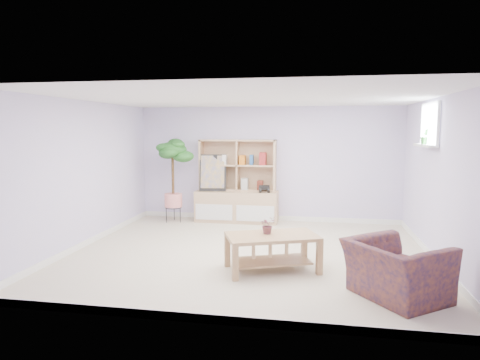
% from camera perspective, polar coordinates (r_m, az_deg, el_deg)
% --- Properties ---
extents(floor, '(5.50, 5.00, 0.01)m').
position_cam_1_polar(floor, '(6.81, 1.24, -9.70)').
color(floor, '#C2B394').
rests_on(floor, ground).
extents(ceiling, '(5.50, 5.00, 0.01)m').
position_cam_1_polar(ceiling, '(6.54, 1.29, 10.89)').
color(ceiling, white).
rests_on(ceiling, walls).
extents(walls, '(5.51, 5.01, 2.40)m').
position_cam_1_polar(walls, '(6.57, 1.26, 0.39)').
color(walls, silver).
rests_on(walls, floor).
extents(baseboard, '(5.50, 5.00, 0.10)m').
position_cam_1_polar(baseboard, '(6.79, 1.24, -9.30)').
color(baseboard, white).
rests_on(baseboard, floor).
extents(window, '(0.10, 0.98, 0.68)m').
position_cam_1_polar(window, '(7.26, 24.05, 6.74)').
color(window, silver).
rests_on(window, walls).
extents(window_sill, '(0.14, 1.00, 0.04)m').
position_cam_1_polar(window_sill, '(7.25, 23.47, 4.24)').
color(window_sill, white).
rests_on(window_sill, walls).
extents(storage_unit, '(1.72, 0.58, 1.72)m').
position_cam_1_polar(storage_unit, '(8.90, -0.43, -0.13)').
color(storage_unit, tan).
rests_on(storage_unit, floor).
extents(poster, '(0.57, 0.20, 0.77)m').
position_cam_1_polar(poster, '(8.93, -3.65, 0.97)').
color(poster, gold).
rests_on(poster, storage_unit).
extents(toy_truck, '(0.34, 0.26, 0.16)m').
position_cam_1_polar(toy_truck, '(8.77, 3.25, -1.12)').
color(toy_truck, black).
rests_on(toy_truck, storage_unit).
extents(coffee_table, '(1.38, 1.07, 0.50)m').
position_cam_1_polar(coffee_table, '(5.96, 4.29, -9.63)').
color(coffee_table, '#8F6643').
rests_on(coffee_table, floor).
extents(table_plant, '(0.29, 0.28, 0.24)m').
position_cam_1_polar(table_plant, '(5.94, 3.69, -6.00)').
color(table_plant, '#155B20').
rests_on(table_plant, coffee_table).
extents(floor_tree, '(0.79, 0.79, 1.74)m').
position_cam_1_polar(floor_tree, '(8.98, -8.93, -0.08)').
color(floor_tree, '#21571C').
rests_on(floor_tree, floor).
extents(armchair, '(1.31, 1.34, 0.75)m').
position_cam_1_polar(armchair, '(5.29, 20.14, -10.77)').
color(armchair, '#11163F').
rests_on(armchair, floor).
extents(sill_plant, '(0.15, 0.13, 0.24)m').
position_cam_1_polar(sill_plant, '(7.30, 23.43, 5.36)').
color(sill_plant, '#21571C').
rests_on(sill_plant, window_sill).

